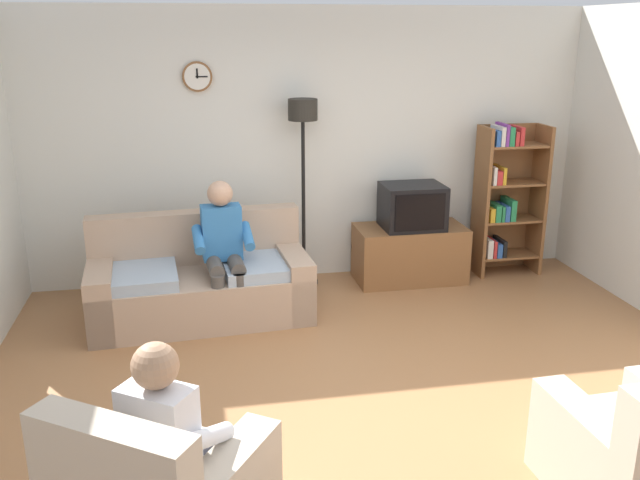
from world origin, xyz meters
name	(u,v)px	position (x,y,z in m)	size (l,w,h in m)	color
ground_plane	(377,401)	(0.00, 0.00, 0.00)	(12.00, 12.00, 0.00)	#9E6B42
back_wall_assembly	(310,146)	(0.00, 2.66, 1.35)	(6.20, 0.17, 2.70)	silver
couch	(200,284)	(-1.16, 1.70, 0.31)	(1.96, 1.01, 0.90)	tan
tv_stand	(410,253)	(0.96, 2.25, 0.28)	(1.10, 0.56, 0.57)	brown
tv	(412,206)	(0.96, 2.23, 0.79)	(0.60, 0.49, 0.44)	black
bookshelf	(505,197)	(1.99, 2.32, 0.82)	(0.68, 0.36, 1.58)	brown
floor_lamp	(303,141)	(-0.12, 2.35, 1.45)	(0.28, 0.28, 1.85)	black
person_on_couch	(224,245)	(-0.95, 1.59, 0.70)	(0.53, 0.56, 1.24)	#3372B2
person_in_left_armchair	(172,433)	(-1.33, -1.09, 0.60)	(0.61, 0.64, 1.12)	silver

